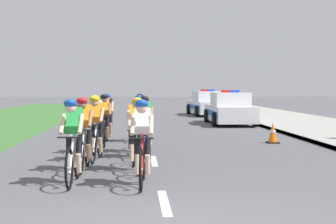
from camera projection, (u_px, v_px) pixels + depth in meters
sidewalk_slab at (326, 128)px, 19.50m from camera, size 4.86×60.00×0.12m
kerb_edge at (270, 128)px, 19.34m from camera, size 0.16×60.00×0.13m
lane_markings_centre at (149, 141)px, 15.05m from camera, size 0.14×25.60×0.01m
cyclist_lead at (73, 140)px, 8.38m from camera, size 0.42×1.72×1.56m
cyclist_second at (142, 141)px, 8.25m from camera, size 0.43×1.72×1.56m
cyclist_third at (84, 133)px, 9.74m from camera, size 0.42×1.72×1.56m
cyclist_fourth at (136, 133)px, 9.74m from camera, size 0.45×1.72×1.56m
cyclist_fifth at (96, 127)px, 11.05m from camera, size 0.45×1.72×1.56m
cyclist_sixth at (145, 126)px, 11.52m from camera, size 0.45×1.72×1.56m
cyclist_seventh at (96, 123)px, 12.35m from camera, size 0.43×1.72×1.56m
cyclist_eighth at (140, 123)px, 12.49m from camera, size 0.45×1.72×1.56m
cyclist_ninth at (104, 119)px, 13.96m from camera, size 0.43×1.72×1.56m
cyclist_tenth at (139, 117)px, 14.91m from camera, size 0.45×1.72×1.56m
cyclist_eleventh at (108, 116)px, 15.51m from camera, size 0.42×1.72×1.56m
police_car_nearest at (230, 110)px, 22.00m from camera, size 2.06×4.43×1.59m
police_car_second at (207, 104)px, 28.89m from camera, size 2.23×4.51×1.59m
traffic_cone_near at (273, 133)px, 14.56m from camera, size 0.36×0.36×0.64m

